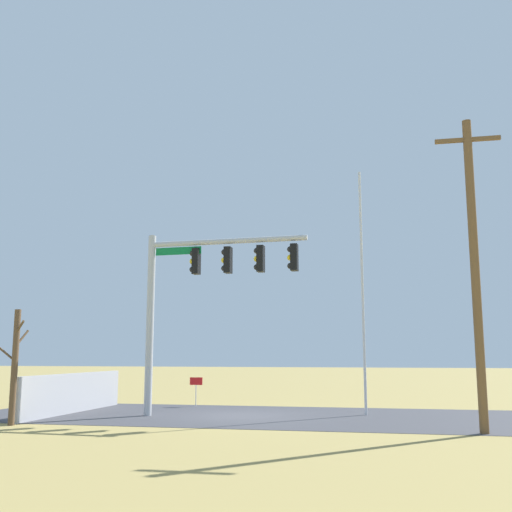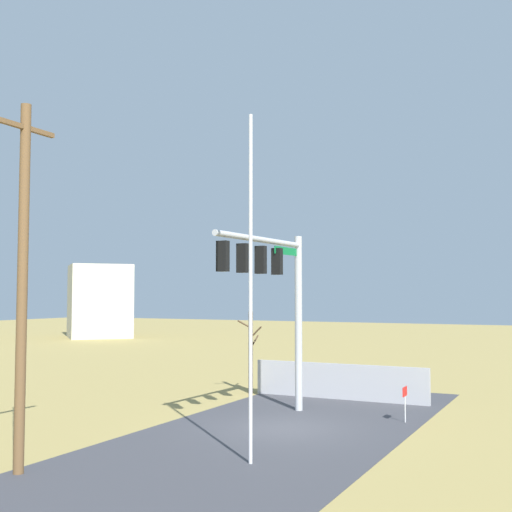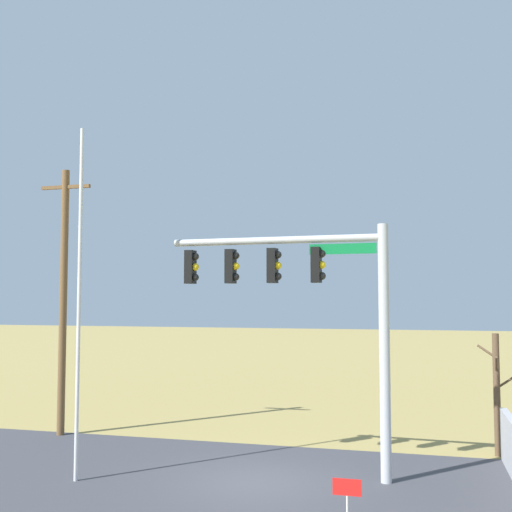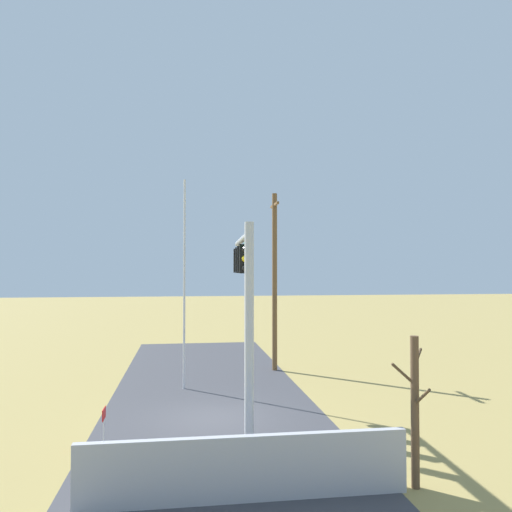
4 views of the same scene
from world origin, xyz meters
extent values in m
plane|color=#9E894C|center=(0.00, 0.00, 0.00)|extent=(160.00, 160.00, 0.00)
cube|color=#3D3D42|center=(-4.00, 0.00, 0.01)|extent=(28.00, 8.00, 0.01)
cube|color=#B7B5AD|center=(4.26, 0.82, 0.00)|extent=(6.00, 6.00, 0.01)
cylinder|color=#B2B5BA|center=(3.26, 0.82, 3.33)|extent=(0.28, 0.28, 6.65)
cylinder|color=#B2B5BA|center=(0.30, 0.96, 6.30)|extent=(5.95, 0.48, 0.20)
cube|color=#0F7238|center=(2.20, 0.87, 6.02)|extent=(1.80, 0.11, 0.28)
cube|color=black|center=(1.48, 0.90, 5.60)|extent=(0.26, 0.37, 0.96)
sphere|color=black|center=(1.63, 0.89, 5.90)|extent=(0.22, 0.22, 0.22)
sphere|color=yellow|center=(1.63, 0.89, 5.60)|extent=(0.22, 0.22, 0.22)
sphere|color=black|center=(1.63, 0.89, 5.30)|extent=(0.22, 0.22, 0.22)
cube|color=black|center=(0.26, 0.96, 5.60)|extent=(0.26, 0.37, 0.96)
sphere|color=black|center=(0.41, 0.95, 5.90)|extent=(0.22, 0.22, 0.22)
sphere|color=yellow|center=(0.41, 0.95, 5.60)|extent=(0.22, 0.22, 0.22)
sphere|color=black|center=(0.41, 0.95, 5.30)|extent=(0.22, 0.22, 0.22)
cube|color=black|center=(-0.97, 1.02, 5.60)|extent=(0.26, 0.37, 0.96)
sphere|color=black|center=(-0.82, 1.01, 5.90)|extent=(0.22, 0.22, 0.22)
sphere|color=yellow|center=(-0.82, 1.01, 5.60)|extent=(0.22, 0.22, 0.22)
sphere|color=black|center=(-0.82, 1.01, 5.30)|extent=(0.22, 0.22, 0.22)
cube|color=black|center=(-2.20, 1.08, 5.60)|extent=(0.26, 0.37, 0.96)
sphere|color=black|center=(-2.05, 1.07, 5.90)|extent=(0.22, 0.22, 0.22)
sphere|color=yellow|center=(-2.05, 1.07, 5.60)|extent=(0.22, 0.22, 0.22)
sphere|color=black|center=(-2.05, 1.07, 5.30)|extent=(0.22, 0.22, 0.22)
cylinder|color=silver|center=(-4.49, -1.06, 4.62)|extent=(0.10, 0.10, 9.24)
cylinder|color=brown|center=(-7.88, 3.61, 4.62)|extent=(0.26, 0.26, 9.23)
cube|color=brown|center=(-7.88, 3.61, 8.63)|extent=(1.90, 0.12, 0.12)
cylinder|color=brown|center=(6.36, 4.45, 1.82)|extent=(0.20, 0.20, 3.64)
cylinder|color=brown|center=(6.73, 4.45, 2.26)|extent=(0.78, 0.07, 0.57)
cylinder|color=brown|center=(6.13, 4.65, 3.08)|extent=(0.54, 0.47, 0.39)
cylinder|color=brown|center=(6.34, 4.17, 2.73)|extent=(0.12, 0.61, 0.55)
cube|color=red|center=(2.75, -3.36, 1.06)|extent=(0.56, 0.02, 0.32)
camera|label=1|loc=(-5.16, 22.01, 2.22)|focal=42.33mm
camera|label=2|loc=(-19.80, -8.85, 4.40)|focal=45.56mm
camera|label=3|loc=(4.17, -15.65, 4.70)|focal=43.54mm
camera|label=4|loc=(17.83, -1.08, 5.26)|focal=35.10mm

